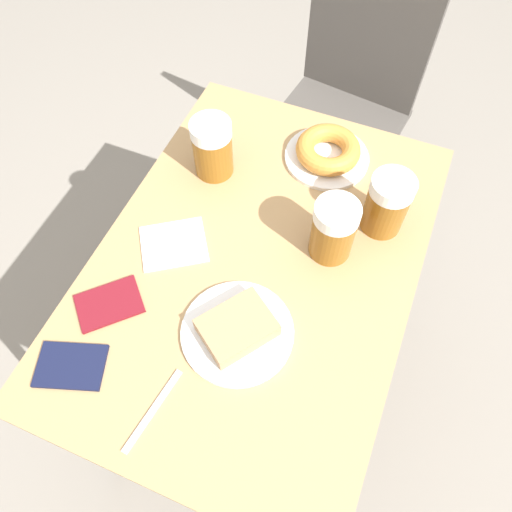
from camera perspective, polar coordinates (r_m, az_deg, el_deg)
The scene contains 12 objects.
ground_plane at distance 1.76m, azimuth 0.00°, elevation -13.46°, with size 8.00×8.00×0.00m, color gray.
table at distance 1.12m, azimuth 0.00°, elevation -2.66°, with size 0.66×0.95×0.77m.
chair at distance 1.76m, azimuth 10.64°, elevation 17.84°, with size 0.45×0.45×0.89m.
plate_with_cake at distance 0.96m, azimuth -2.16°, elevation -8.42°, with size 0.22×0.22×0.05m.
plate_with_donut at distance 1.22m, azimuth 8.20°, elevation 11.71°, with size 0.20×0.20×0.05m.
beer_mug_left at distance 1.08m, azimuth 14.74°, elevation 5.79°, with size 0.09×0.09×0.14m.
beer_mug_center at distance 1.02m, azimuth 8.84°, elevation 2.97°, with size 0.09×0.09×0.14m.
beer_mug_right at distance 1.15m, azimuth -4.99°, elevation 12.21°, with size 0.09×0.09×0.14m.
napkin_folded at distance 1.09m, azimuth -9.39°, elevation 1.36°, with size 0.18×0.17×0.00m.
fork at distance 0.95m, azimuth -11.70°, elevation -16.88°, with size 0.04×0.17×0.00m.
passport_near_edge at distance 1.01m, azimuth -20.40°, elevation -11.68°, with size 0.15×0.12×0.01m.
passport_far_edge at distance 1.04m, azimuth -16.43°, elevation -5.25°, with size 0.15×0.15×0.01m.
Camera 1 is at (0.20, -0.50, 1.67)m, focal length 35.00 mm.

